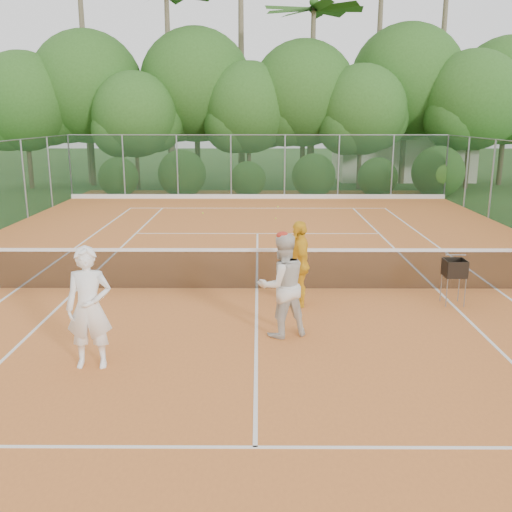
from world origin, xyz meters
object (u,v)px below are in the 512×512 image
at_px(player_center_grp, 282,285).
at_px(ball_hopper, 455,269).
at_px(player_yellow, 299,264).
at_px(player_white, 89,308).

relative_size(player_center_grp, ball_hopper, 1.98).
distance_m(player_center_grp, player_yellow, 1.75).
xyz_separation_m(player_yellow, ball_hopper, (3.23, 0.07, -0.13)).
bearing_deg(player_center_grp, ball_hopper, 25.77).
xyz_separation_m(player_center_grp, player_yellow, (0.42, 1.69, -0.05)).
bearing_deg(ball_hopper, player_yellow, 178.95).
bearing_deg(ball_hopper, player_center_grp, -156.54).
distance_m(player_white, player_center_grp, 3.31).
bearing_deg(player_white, player_center_grp, 20.45).
distance_m(player_white, ball_hopper, 7.37).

